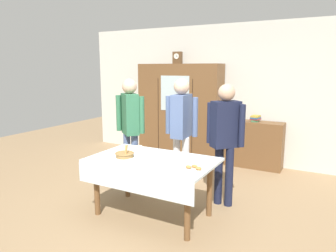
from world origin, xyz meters
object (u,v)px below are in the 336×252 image
(tea_cup_center, at_px, (132,162))
(person_behind_table_left, at_px, (225,133))
(bookshelf_low, at_px, (254,144))
(person_by_cabinet, at_px, (130,121))
(tea_cup_far_right, at_px, (160,165))
(mantel_clock, at_px, (177,58))
(bread_basket, at_px, (125,154))
(tea_cup_front_edge, at_px, (187,160))
(person_beside_shelf, at_px, (181,124))
(tea_cup_mid_left, at_px, (155,159))
(book_stack, at_px, (255,118))
(spoon_far_left, at_px, (208,159))
(wall_cabinet, at_px, (180,111))
(tea_cup_mid_right, at_px, (140,148))
(tea_cup_near_left, at_px, (181,155))
(pastry_plate, at_px, (193,169))
(spoon_center, at_px, (145,154))
(dining_table, at_px, (151,168))

(tea_cup_center, height_order, person_behind_table_left, person_behind_table_left)
(bookshelf_low, bearing_deg, person_by_cabinet, -128.86)
(tea_cup_far_right, bearing_deg, mantel_clock, 113.26)
(bread_basket, xyz_separation_m, person_behind_table_left, (1.03, 0.84, 0.23))
(bookshelf_low, distance_m, tea_cup_front_edge, 2.56)
(bookshelf_low, height_order, person_behind_table_left, person_behind_table_left)
(person_beside_shelf, bearing_deg, bookshelf_low, 68.02)
(tea_cup_mid_left, bearing_deg, tea_cup_far_right, -45.86)
(person_beside_shelf, bearing_deg, book_stack, 68.02)
(spoon_far_left, height_order, person_behind_table_left, person_behind_table_left)
(spoon_far_left, bearing_deg, wall_cabinet, 123.84)
(wall_cabinet, relative_size, tea_cup_mid_right, 14.93)
(tea_cup_far_right, relative_size, bread_basket, 0.54)
(book_stack, xyz_separation_m, tea_cup_near_left, (-0.37, -2.37, -0.16))
(tea_cup_near_left, distance_m, person_by_cabinet, 1.27)
(tea_cup_front_edge, xyz_separation_m, tea_cup_mid_right, (-0.80, 0.19, 0.00))
(pastry_plate, height_order, spoon_far_left, pastry_plate)
(spoon_far_left, bearing_deg, person_beside_shelf, 137.77)
(book_stack, relative_size, bread_basket, 0.89)
(mantel_clock, relative_size, book_stack, 1.13)
(spoon_center, xyz_separation_m, person_behind_table_left, (0.88, 0.60, 0.26))
(bookshelf_low, xyz_separation_m, bread_basket, (-1.00, -2.71, 0.34))
(bread_basket, bearing_deg, tea_cup_mid_right, 93.20)
(dining_table, height_order, person_by_cabinet, person_by_cabinet)
(pastry_plate, bearing_deg, wall_cabinet, 119.36)
(person_by_cabinet, bearing_deg, pastry_plate, -31.08)
(tea_cup_far_right, bearing_deg, tea_cup_near_left, 86.65)
(wall_cabinet, relative_size, spoon_far_left, 16.31)
(bread_basket, distance_m, pastry_plate, 0.98)
(pastry_plate, bearing_deg, bookshelf_low, 89.54)
(bread_basket, height_order, person_beside_shelf, person_beside_shelf)
(book_stack, bearing_deg, tea_cup_mid_left, -101.81)
(mantel_clock, xyz_separation_m, person_beside_shelf, (0.91, -1.66, -1.02))
(mantel_clock, distance_m, person_beside_shelf, 2.15)
(tea_cup_near_left, distance_m, spoon_far_left, 0.35)
(tea_cup_center, xyz_separation_m, bread_basket, (-0.25, 0.21, 0.01))
(tea_cup_mid_right, height_order, tea_cup_far_right, same)
(bookshelf_low, bearing_deg, person_behind_table_left, -88.89)
(tea_cup_far_right, bearing_deg, tea_cup_front_edge, 61.53)
(tea_cup_center, bearing_deg, tea_cup_front_edge, 36.60)
(bread_basket, bearing_deg, wall_cabinet, 101.67)
(bookshelf_low, bearing_deg, book_stack, 0.00)
(dining_table, relative_size, mantel_clock, 6.47)
(tea_cup_center, height_order, person_by_cabinet, person_by_cabinet)
(book_stack, xyz_separation_m, spoon_center, (-0.85, -2.47, -0.19))
(wall_cabinet, xyz_separation_m, spoon_center, (0.70, -2.42, -0.22))
(wall_cabinet, height_order, tea_cup_center, wall_cabinet)
(book_stack, bearing_deg, person_behind_table_left, -88.89)
(person_by_cabinet, bearing_deg, dining_table, -41.93)
(dining_table, height_order, bread_basket, bread_basket)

